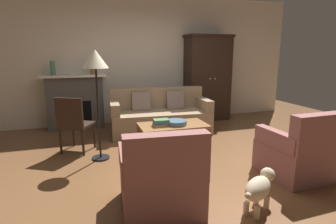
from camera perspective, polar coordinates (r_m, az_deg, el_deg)
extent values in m
plane|color=brown|center=(4.11, 3.47, -9.90)|extent=(9.60, 9.60, 0.00)
cube|color=silver|center=(6.25, -4.83, 10.93)|extent=(7.20, 0.10, 2.80)
cube|color=#4C4947|center=(5.94, -18.90, 1.87)|extent=(1.10, 0.36, 1.08)
cube|color=black|center=(5.79, -18.79, -0.38)|extent=(0.60, 0.01, 0.52)
cube|color=white|center=(5.85, -19.29, 7.24)|extent=(1.26, 0.48, 0.04)
cube|color=black|center=(6.42, 8.27, 6.84)|extent=(1.00, 0.52, 1.90)
cube|color=black|center=(6.40, 8.55, 15.58)|extent=(1.06, 0.55, 0.06)
sphere|color=#ADAFB5|center=(6.15, 8.88, 6.93)|extent=(0.04, 0.04, 0.04)
sphere|color=#ADAFB5|center=(6.20, 9.89, 6.94)|extent=(0.04, 0.04, 0.04)
cube|color=#937A5B|center=(5.34, -1.61, -2.10)|extent=(1.95, 0.96, 0.44)
cube|color=#937A5B|center=(5.57, -2.36, 3.04)|extent=(1.91, 0.30, 0.42)
cube|color=#937A5B|center=(5.16, -11.24, 0.91)|extent=(0.21, 0.81, 0.22)
cube|color=#937A5B|center=(5.51, 7.36, 1.78)|extent=(0.21, 0.81, 0.22)
cube|color=#7F6B60|center=(5.39, -5.72, 2.23)|extent=(0.37, 0.21, 0.37)
cube|color=#7F6B60|center=(5.52, 1.49, 2.54)|extent=(0.37, 0.21, 0.37)
cube|color=olive|center=(4.39, 1.07, -2.93)|extent=(1.10, 0.60, 0.05)
cube|color=brown|center=(4.09, -4.63, -7.26)|extent=(0.06, 0.06, 0.37)
cube|color=brown|center=(4.41, 8.47, -5.86)|extent=(0.06, 0.06, 0.37)
cube|color=brown|center=(4.57, -6.09, -5.14)|extent=(0.06, 0.06, 0.37)
cube|color=brown|center=(4.86, 5.81, -4.05)|extent=(0.06, 0.06, 0.37)
cylinder|color=slate|center=(4.36, 1.77, -2.24)|extent=(0.34, 0.34, 0.07)
cube|color=gold|center=(4.29, -1.50, -2.77)|extent=(0.25, 0.18, 0.03)
cube|color=#38569E|center=(4.28, -1.49, -2.29)|extent=(0.25, 0.18, 0.04)
cube|color=#427A4C|center=(4.27, -1.44, -1.77)|extent=(0.25, 0.18, 0.03)
cylinder|color=slate|center=(5.86, -23.15, 8.54)|extent=(0.09, 0.09, 0.28)
cylinder|color=olive|center=(5.84, -15.61, 8.67)|extent=(0.11, 0.11, 0.20)
cube|color=#935B56|center=(2.86, -1.69, -15.75)|extent=(0.82, 0.82, 0.42)
cube|color=#935B56|center=(2.39, -0.30, -9.89)|extent=(0.77, 0.22, 0.46)
cube|color=#935B56|center=(2.80, 5.00, -9.39)|extent=(0.18, 0.71, 0.20)
cube|color=#935B56|center=(2.69, -8.77, -10.48)|extent=(0.18, 0.71, 0.20)
cube|color=#935B56|center=(3.91, 25.29, -9.00)|extent=(0.79, 0.79, 0.42)
cube|color=#935B56|center=(3.58, 29.39, -3.92)|extent=(0.77, 0.19, 0.46)
cube|color=#935B56|center=(4.05, 29.04, -4.04)|extent=(0.14, 0.70, 0.20)
cube|color=#935B56|center=(3.59, 21.97, -5.31)|extent=(0.14, 0.70, 0.20)
cube|color=black|center=(4.55, -18.65, -2.60)|extent=(0.60, 0.60, 0.04)
cylinder|color=black|center=(4.68, -15.29, -4.82)|extent=(0.04, 0.04, 0.41)
cylinder|color=black|center=(4.86, -19.33, -4.46)|extent=(0.04, 0.04, 0.41)
cylinder|color=black|center=(4.36, -17.49, -6.24)|extent=(0.04, 0.04, 0.41)
cylinder|color=black|center=(4.55, -21.72, -5.78)|extent=(0.04, 0.04, 0.41)
cube|color=black|center=(4.33, -20.17, -0.13)|extent=(0.41, 0.24, 0.45)
cylinder|color=black|center=(4.24, -13.98, -9.34)|extent=(0.26, 0.26, 0.02)
cylinder|color=black|center=(4.05, -14.47, -0.47)|extent=(0.03, 0.03, 1.37)
cone|color=beige|center=(3.95, -15.10, 10.81)|extent=(0.36, 0.36, 0.26)
ellipsoid|color=beige|center=(2.90, 18.44, -15.06)|extent=(0.45, 0.38, 0.22)
sphere|color=beige|center=(3.08, 20.27, -12.30)|extent=(0.15, 0.15, 0.15)
cylinder|color=beige|center=(3.10, 18.12, -16.91)|extent=(0.06, 0.06, 0.14)
cylinder|color=beige|center=(3.07, 20.09, -17.40)|extent=(0.06, 0.06, 0.14)
cylinder|color=beige|center=(2.91, 16.17, -18.88)|extent=(0.06, 0.06, 0.14)
cylinder|color=beige|center=(2.88, 18.27, -19.45)|extent=(0.06, 0.06, 0.14)
sphere|color=beige|center=(2.70, 16.51, -16.59)|extent=(0.06, 0.06, 0.06)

